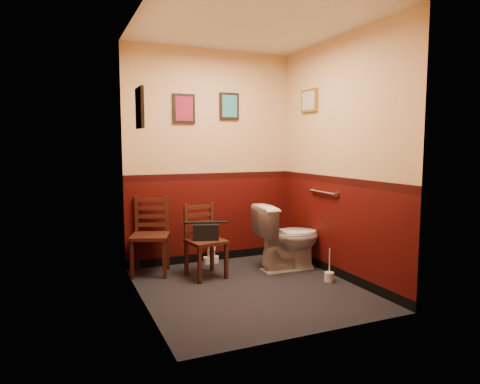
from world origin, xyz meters
The scene contains 17 objects.
floor centered at (0.00, 0.00, 0.00)m, with size 2.20×2.40×0.00m, color black.
ceiling centered at (0.00, 0.00, 2.70)m, with size 2.20×2.40×0.00m, color silver.
wall_back centered at (0.00, 1.20, 1.35)m, with size 2.20×2.70×0.00m, color #400907.
wall_front centered at (0.00, -1.20, 1.35)m, with size 2.20×2.70×0.00m, color #400907.
wall_left centered at (-1.10, 0.00, 1.35)m, with size 2.40×2.70×0.00m, color #400907.
wall_right centered at (1.10, 0.00, 1.35)m, with size 2.40×2.70×0.00m, color #400907.
grab_bar centered at (1.07, 0.25, 0.95)m, with size 0.05×0.56×0.06m.
framed_print_back_a centered at (-0.35, 1.18, 1.95)m, with size 0.28×0.04×0.36m.
framed_print_back_b centered at (0.25, 1.18, 2.00)m, with size 0.26×0.04×0.34m.
framed_print_left centered at (-1.08, 0.10, 1.85)m, with size 0.04×0.30×0.38m.
framed_print_right centered at (1.08, 0.60, 2.05)m, with size 0.04×0.34×0.28m.
toilet centered at (0.72, 0.45, 0.39)m, with size 0.45×0.80×0.79m, color white.
toilet_brush centered at (0.91, -0.14, 0.06)m, with size 0.11×0.11×0.38m.
chair_left centered at (-0.84, 0.96, 0.45)m, with size 0.54×0.54×0.90m.
chair_right centered at (-0.30, 0.59, 0.42)m, with size 0.45×0.45×0.84m.
handbag centered at (-0.29, 0.55, 0.53)m, with size 0.32×0.23×0.21m.
tp_stack centered at (-0.05, 1.06, 0.15)m, with size 0.20×0.12×0.35m.
Camera 1 is at (-1.82, -3.98, 1.50)m, focal length 32.00 mm.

